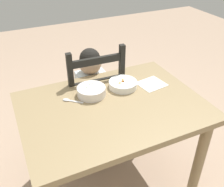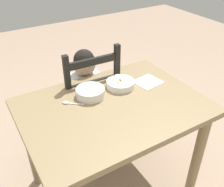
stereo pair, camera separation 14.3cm
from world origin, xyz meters
TOP-DOWN VIEW (x-y plane):
  - ground_plane at (0.00, 0.00)m, footprint 8.00×8.00m
  - dining_table at (0.00, 0.00)m, footprint 1.12×0.81m
  - dining_chair at (0.03, 0.45)m, footprint 0.44×0.44m
  - child_figure at (0.04, 0.45)m, footprint 0.32×0.31m
  - bowl_of_peas at (-0.08, 0.16)m, footprint 0.19×0.19m
  - bowl_of_carrots at (0.15, 0.16)m, footprint 0.19×0.19m
  - spoon at (-0.23, 0.15)m, footprint 0.12×0.11m
  - paper_napkin at (0.35, 0.11)m, footprint 0.20×0.18m

SIDE VIEW (x-z plane):
  - ground_plane at x=0.00m, z-range 0.00..0.00m
  - dining_chair at x=0.03m, z-range -0.04..0.96m
  - child_figure at x=0.04m, z-range 0.15..1.09m
  - dining_table at x=0.00m, z-range 0.25..1.01m
  - paper_napkin at x=0.35m, z-range 0.76..0.76m
  - spoon at x=-0.23m, z-range 0.76..0.77m
  - bowl_of_carrots at x=0.15m, z-range 0.76..0.81m
  - bowl_of_peas at x=-0.08m, z-range 0.76..0.82m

